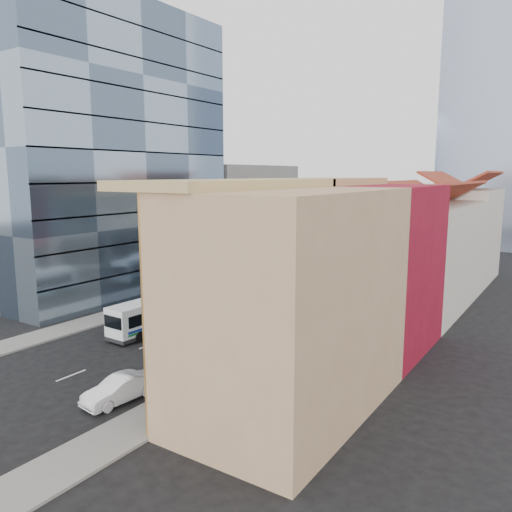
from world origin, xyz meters
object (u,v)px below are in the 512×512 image
Objects in this scene: shophouse_tan at (293,302)px; sedan_right at (120,389)px; bus_right at (220,327)px; office_tower at (106,153)px; bus_left_far at (244,280)px; bus_left_near at (159,312)px.

sedan_right is (-8.50, -4.75, -5.27)m from shophouse_tan.
bus_right is at bearing 150.10° from shophouse_tan.
office_tower is at bearing 155.70° from shophouse_tan.
bus_left_far is (13.77, 6.13, -13.42)m from office_tower.
sedan_right is at bearing -150.80° from shophouse_tan.
bus_left_far is (-17.23, 20.13, -4.42)m from shophouse_tan.
office_tower is at bearing 147.24° from sedan_right.
sedan_right is (8.73, -24.88, -0.85)m from bus_left_far.
office_tower is at bearing 155.38° from bus_right.
office_tower is 3.05× the size of bus_left_far.
office_tower reaches higher than bus_left_near.
bus_left_far reaches higher than sedan_right.
bus_right is at bearing -6.26° from bus_left_near.
bus_left_near is at bearing 169.33° from bus_right.
shophouse_tan is at bearing -32.64° from bus_right.
office_tower is at bearing -138.56° from bus_left_far.
bus_left_far is at bearing 24.02° from office_tower.
sedan_right is (7.55, -10.88, -0.80)m from bus_left_near.
bus_right is (-8.94, 5.14, -4.26)m from shophouse_tan.
sedan_right is (0.44, -9.89, -1.01)m from bus_right.
shophouse_tan is 0.47× the size of office_tower.
bus_right is 9.95m from sedan_right.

